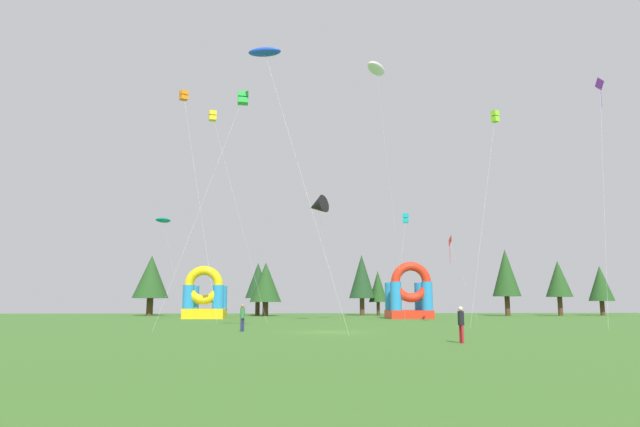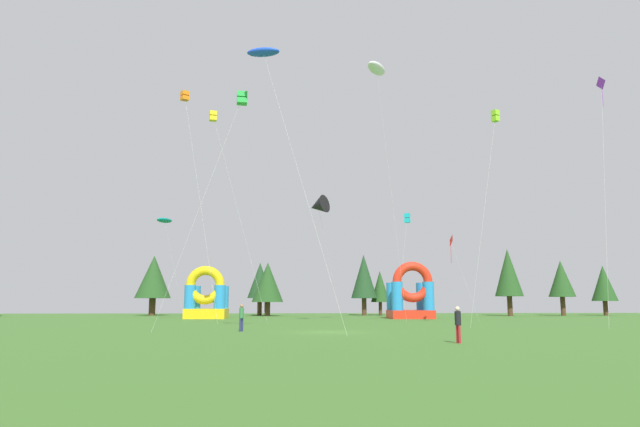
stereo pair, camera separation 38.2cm
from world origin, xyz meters
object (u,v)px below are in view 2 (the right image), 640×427
at_px(kite_blue_parafoil, 263,53).
at_px(kite_cyan_box, 407,218).
at_px(kite_orange_box, 185,97).
at_px(inflatable_blue_arch, 411,297).
at_px(inflatable_orange_dome, 206,300).
at_px(kite_purple_diamond, 602,87).
at_px(kite_red_diamond, 450,242).
at_px(kite_white_parafoil, 377,69).
at_px(kite_green_box, 242,99).
at_px(kite_yellow_box, 213,117).
at_px(kite_teal_parafoil, 164,220).
at_px(person_near_camera, 458,321).
at_px(kite_lime_box, 495,117).
at_px(kite_black_delta, 318,206).
at_px(person_midfield, 241,315).

distance_m(kite_blue_parafoil, kite_cyan_box, 37.43).
relative_size(kite_orange_box, inflatable_blue_arch, 3.76).
distance_m(kite_cyan_box, inflatable_orange_dome, 26.27).
distance_m(kite_purple_diamond, kite_red_diamond, 19.77).
relative_size(kite_white_parafoil, inflatable_orange_dome, 4.01).
relative_size(kite_green_box, kite_purple_diamond, 0.75).
height_order(kite_orange_box, kite_yellow_box, kite_orange_box).
distance_m(kite_teal_parafoil, person_near_camera, 39.96).
distance_m(kite_green_box, inflatable_orange_dome, 32.43).
xyz_separation_m(kite_lime_box, inflatable_orange_dome, (-26.65, 22.36, -15.03)).
bearing_deg(person_near_camera, kite_purple_diamond, -63.32).
distance_m(kite_cyan_box, inflatable_blue_arch, 10.25).
distance_m(kite_teal_parafoil, kite_cyan_box, 29.25).
xyz_separation_m(kite_red_diamond, kite_lime_box, (0.83, -11.47, 9.24)).
bearing_deg(kite_teal_parafoil, person_near_camera, -56.96).
relative_size(kite_purple_diamond, kite_red_diamond, 2.57).
height_order(kite_green_box, kite_black_delta, kite_green_box).
relative_size(kite_cyan_box, kite_black_delta, 1.00).
bearing_deg(kite_cyan_box, person_near_camera, -99.12).
bearing_deg(kite_orange_box, kite_cyan_box, 20.07).
relative_size(kite_green_box, person_midfield, 9.27).
relative_size(kite_teal_parafoil, kite_purple_diamond, 0.50).
distance_m(kite_blue_parafoil, kite_red_diamond, 29.17).
bearing_deg(kite_yellow_box, kite_lime_box, -13.66).
relative_size(kite_green_box, person_near_camera, 9.56).
distance_m(kite_black_delta, person_midfield, 22.33).
bearing_deg(kite_red_diamond, inflatable_blue_arch, 102.21).
relative_size(kite_cyan_box, person_midfield, 7.24).
bearing_deg(kite_green_box, kite_red_diamond, 42.16).
distance_m(kite_cyan_box, kite_red_diamond, 13.40).
distance_m(kite_red_diamond, inflatable_blue_arch, 11.21).
bearing_deg(kite_purple_diamond, kite_teal_parafoil, 162.50).
bearing_deg(kite_red_diamond, kite_yellow_box, -166.49).
relative_size(kite_green_box, kite_cyan_box, 1.28).
relative_size(kite_black_delta, person_near_camera, 7.44).
relative_size(kite_yellow_box, kite_purple_diamond, 0.88).
height_order(kite_green_box, kite_cyan_box, kite_green_box).
bearing_deg(kite_purple_diamond, kite_blue_parafoil, -159.22).
bearing_deg(kite_cyan_box, kite_teal_parafoil, -162.35).
relative_size(kite_black_delta, inflatable_blue_arch, 1.96).
bearing_deg(kite_green_box, kite_white_parafoil, 45.54).
xyz_separation_m(kite_orange_box, kite_white_parafoil, (19.46, -9.21, -0.36)).
distance_m(kite_orange_box, kite_teal_parafoil, 13.62).
height_order(person_near_camera, inflatable_orange_dome, inflatable_orange_dome).
distance_m(kite_yellow_box, inflatable_orange_dome, 23.52).
height_order(kite_blue_parafoil, kite_black_delta, kite_blue_parafoil).
height_order(kite_white_parafoil, kite_yellow_box, kite_white_parafoil).
relative_size(kite_teal_parafoil, person_midfield, 6.10).
height_order(kite_teal_parafoil, person_near_camera, kite_teal_parafoil).
height_order(kite_black_delta, person_midfield, kite_black_delta).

